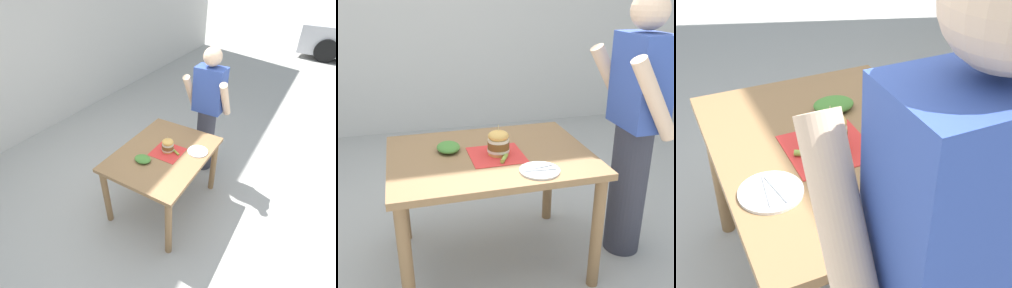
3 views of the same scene
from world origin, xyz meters
TOP-DOWN VIEW (x-y plane):
  - ground_plane at (0.00, 0.00)m, footprint 80.00×80.00m
  - patio_table at (0.00, 0.00)m, footprint 0.91×1.20m
  - serving_paper at (0.04, 0.03)m, footprint 0.32×0.32m
  - sandwich at (0.03, 0.05)m, footprint 0.13×0.13m
  - pickle_spear at (0.13, 0.05)m, footprint 0.10×0.07m
  - side_plate_with_forks at (0.31, 0.20)m, footprint 0.22×0.22m
  - side_salad at (-0.10, -0.23)m, footprint 0.18×0.14m

SIDE VIEW (x-z plane):
  - ground_plane at x=0.00m, z-range 0.00..0.00m
  - patio_table at x=0.00m, z-range 0.27..1.04m
  - serving_paper at x=0.04m, z-range 0.77..0.78m
  - side_plate_with_forks at x=0.31m, z-range 0.77..0.79m
  - pickle_spear at x=0.13m, z-range 0.78..0.80m
  - side_salad at x=-0.10m, z-range 0.77..0.82m
  - sandwich at x=0.03m, z-range 0.76..0.94m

